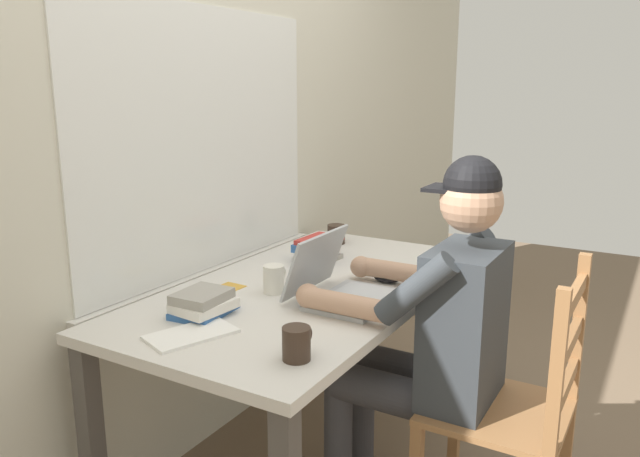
% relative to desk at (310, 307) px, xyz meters
% --- Properties ---
extents(back_wall, '(6.00, 0.08, 2.60)m').
position_rel_desk_xyz_m(back_wall, '(-0.00, 0.49, 0.65)').
color(back_wall, beige).
rests_on(back_wall, ground).
extents(desk, '(1.53, 0.82, 0.74)m').
position_rel_desk_xyz_m(desk, '(0.00, 0.00, 0.00)').
color(desk, beige).
rests_on(desk, ground).
extents(seated_person, '(0.50, 0.60, 1.25)m').
position_rel_desk_xyz_m(seated_person, '(-0.04, -0.49, 0.04)').
color(seated_person, '#33383D').
rests_on(seated_person, ground).
extents(wooden_chair, '(0.42, 0.42, 0.94)m').
position_rel_desk_xyz_m(wooden_chair, '(-0.04, -0.77, -0.19)').
color(wooden_chair, olive).
rests_on(wooden_chair, ground).
extents(laptop, '(0.33, 0.31, 0.23)m').
position_rel_desk_xyz_m(laptop, '(-0.08, -0.17, 0.14)').
color(laptop, '#ADAFB2').
rests_on(laptop, desk).
extents(computer_mouse, '(0.06, 0.10, 0.03)m').
position_rel_desk_xyz_m(computer_mouse, '(0.17, -0.23, 0.10)').
color(computer_mouse, black).
rests_on(computer_mouse, desk).
extents(coffee_mug_white, '(0.11, 0.07, 0.10)m').
position_rel_desk_xyz_m(coffee_mug_white, '(-0.14, 0.06, 0.14)').
color(coffee_mug_white, silver).
rests_on(coffee_mug_white, desk).
extents(coffee_mug_dark, '(0.11, 0.08, 0.09)m').
position_rel_desk_xyz_m(coffee_mug_dark, '(-0.55, -0.30, 0.13)').
color(coffee_mug_dark, '#38281E').
rests_on(coffee_mug_dark, desk).
extents(coffee_mug_spare, '(0.12, 0.08, 0.09)m').
position_rel_desk_xyz_m(coffee_mug_spare, '(0.58, 0.21, 0.13)').
color(coffee_mug_spare, '#38281E').
rests_on(coffee_mug_spare, desk).
extents(book_stack_main, '(0.20, 0.16, 0.10)m').
position_rel_desk_xyz_m(book_stack_main, '(0.30, 0.14, 0.14)').
color(book_stack_main, gray).
rests_on(book_stack_main, desk).
extents(book_stack_side, '(0.21, 0.17, 0.08)m').
position_rel_desk_xyz_m(book_stack_side, '(-0.43, 0.13, 0.13)').
color(book_stack_side, '#2D5B9E').
rests_on(book_stack_side, desk).
extents(paper_pile_near_laptop, '(0.29, 0.22, 0.01)m').
position_rel_desk_xyz_m(paper_pile_near_laptop, '(-0.58, 0.06, 0.09)').
color(paper_pile_near_laptop, white).
rests_on(paper_pile_near_laptop, desk).
extents(landscape_photo_print, '(0.13, 0.10, 0.00)m').
position_rel_desk_xyz_m(landscape_photo_print, '(-0.19, 0.24, 0.09)').
color(landscape_photo_print, gold).
rests_on(landscape_photo_print, desk).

